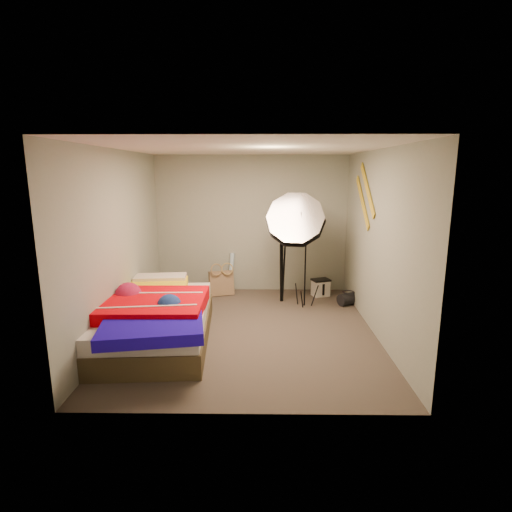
{
  "coord_description": "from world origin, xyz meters",
  "views": [
    {
      "loc": [
        0.17,
        -5.32,
        2.21
      ],
      "look_at": [
        0.1,
        0.6,
        0.95
      ],
      "focal_mm": 28.0,
      "sensor_mm": 36.0,
      "label": 1
    }
  ],
  "objects_px": {
    "photo_umbrella": "(296,221)",
    "camera_tripod": "(282,260)",
    "wrapping_roll": "(231,272)",
    "bed": "(149,317)",
    "tote_bag": "(221,283)",
    "duffel_bag": "(348,299)",
    "camera_case": "(321,288)"
  },
  "relations": [
    {
      "from": "wrapping_roll",
      "to": "bed",
      "type": "bearing_deg",
      "value": -111.94
    },
    {
      "from": "bed",
      "to": "camera_tripod",
      "type": "xyz_separation_m",
      "value": [
        1.83,
        1.68,
        0.4
      ]
    },
    {
      "from": "camera_tripod",
      "to": "bed",
      "type": "bearing_deg",
      "value": -137.5
    },
    {
      "from": "tote_bag",
      "to": "camera_tripod",
      "type": "distance_m",
      "value": 1.24
    },
    {
      "from": "duffel_bag",
      "to": "bed",
      "type": "bearing_deg",
      "value": 178.19
    },
    {
      "from": "tote_bag",
      "to": "duffel_bag",
      "type": "relative_size",
      "value": 1.32
    },
    {
      "from": "camera_case",
      "to": "duffel_bag",
      "type": "bearing_deg",
      "value": -71.4
    },
    {
      "from": "duffel_bag",
      "to": "camera_tripod",
      "type": "height_order",
      "value": "camera_tripod"
    },
    {
      "from": "duffel_bag",
      "to": "photo_umbrella",
      "type": "bearing_deg",
      "value": 159.45
    },
    {
      "from": "photo_umbrella",
      "to": "wrapping_roll",
      "type": "bearing_deg",
      "value": 140.72
    },
    {
      "from": "wrapping_roll",
      "to": "photo_umbrella",
      "type": "distance_m",
      "value": 1.79
    },
    {
      "from": "camera_case",
      "to": "tote_bag",
      "type": "bearing_deg",
      "value": 158.51
    },
    {
      "from": "wrapping_roll",
      "to": "photo_umbrella",
      "type": "height_order",
      "value": "photo_umbrella"
    },
    {
      "from": "wrapping_roll",
      "to": "camera_tripod",
      "type": "xyz_separation_m",
      "value": [
        0.92,
        -0.59,
        0.36
      ]
    },
    {
      "from": "wrapping_roll",
      "to": "duffel_bag",
      "type": "distance_m",
      "value": 2.19
    },
    {
      "from": "camera_case",
      "to": "photo_umbrella",
      "type": "height_order",
      "value": "photo_umbrella"
    },
    {
      "from": "camera_case",
      "to": "duffel_bag",
      "type": "distance_m",
      "value": 0.63
    },
    {
      "from": "wrapping_roll",
      "to": "tote_bag",
      "type": "bearing_deg",
      "value": -123.01
    },
    {
      "from": "tote_bag",
      "to": "camera_case",
      "type": "distance_m",
      "value": 1.8
    },
    {
      "from": "camera_case",
      "to": "photo_umbrella",
      "type": "xyz_separation_m",
      "value": [
        -0.53,
        -0.62,
        1.29
      ]
    },
    {
      "from": "bed",
      "to": "photo_umbrella",
      "type": "distance_m",
      "value": 2.68
    },
    {
      "from": "wrapping_roll",
      "to": "camera_tripod",
      "type": "distance_m",
      "value": 1.15
    },
    {
      "from": "photo_umbrella",
      "to": "camera_tripod",
      "type": "relative_size",
      "value": 1.58
    },
    {
      "from": "camera_case",
      "to": "bed",
      "type": "distance_m",
      "value": 3.24
    },
    {
      "from": "wrapping_roll",
      "to": "bed",
      "type": "xyz_separation_m",
      "value": [
        -0.91,
        -2.27,
        -0.03
      ]
    },
    {
      "from": "camera_tripod",
      "to": "camera_case",
      "type": "bearing_deg",
      "value": 23.22
    },
    {
      "from": "tote_bag",
      "to": "wrapping_roll",
      "type": "xyz_separation_m",
      "value": [
        0.16,
        0.25,
        0.14
      ]
    },
    {
      "from": "wrapping_roll",
      "to": "camera_case",
      "type": "distance_m",
      "value": 1.68
    },
    {
      "from": "bed",
      "to": "photo_umbrella",
      "type": "xyz_separation_m",
      "value": [
        2.02,
        1.36,
        1.1
      ]
    },
    {
      "from": "duffel_bag",
      "to": "wrapping_roll",
      "type": "bearing_deg",
      "value": 130.42
    },
    {
      "from": "wrapping_roll",
      "to": "bed",
      "type": "relative_size",
      "value": 0.29
    },
    {
      "from": "tote_bag",
      "to": "bed",
      "type": "distance_m",
      "value": 2.16
    }
  ]
}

